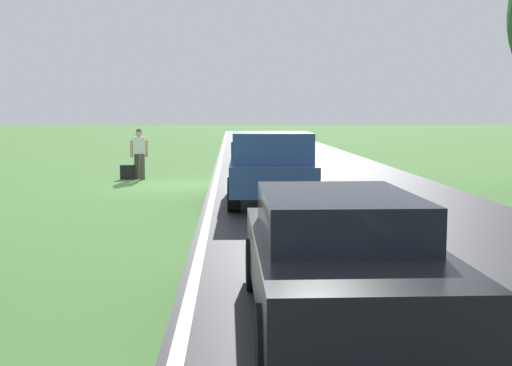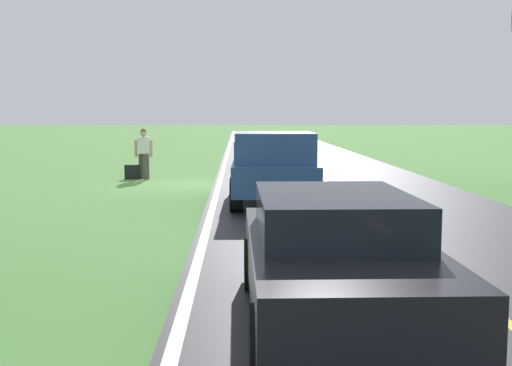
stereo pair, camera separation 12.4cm
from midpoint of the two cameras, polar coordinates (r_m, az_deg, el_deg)
name	(u,v)px [view 1 (the left image)]	position (r m, az deg, el deg)	size (l,w,h in m)	color
ground_plane	(185,185)	(20.17, -6.58, -0.20)	(200.00, 200.00, 0.00)	#568E42
road_surface	(327,185)	(20.34, 6.22, -0.14)	(7.50, 120.00, 0.00)	#28282D
lane_edge_line	(215,185)	(20.12, -3.89, -0.18)	(0.16, 117.60, 0.00)	silver
lane_centre_line	(327,184)	(20.34, 6.22, -0.13)	(0.14, 117.60, 0.00)	gold
hitchhiker_walking	(139,151)	(22.21, -10.62, 2.87)	(0.62, 0.51, 1.75)	#4C473D
suitcase_carried	(127,172)	(22.25, -11.68, 0.96)	(0.20, 0.46, 0.50)	black
pickup_truck_passing	(270,165)	(16.04, 1.07, 1.63)	(2.18, 5.44, 1.82)	#2D4C84
sedan_ahead_same_lane	(339,254)	(6.95, 6.95, -6.41)	(1.95, 4.41, 1.41)	black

